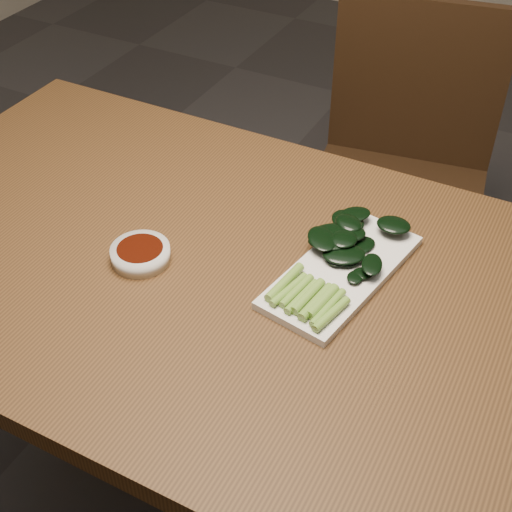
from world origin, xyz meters
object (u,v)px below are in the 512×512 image
(sauce_bowl, at_px, (141,254))
(table, at_px, (233,300))
(serving_plate, at_px, (341,271))
(chair_far, at_px, (400,167))
(gai_lan, at_px, (337,253))

(sauce_bowl, bearing_deg, table, 19.45)
(sauce_bowl, bearing_deg, serving_plate, 21.29)
(sauce_bowl, relative_size, serving_plate, 0.31)
(chair_far, distance_m, sauce_bowl, 0.93)
(table, height_order, serving_plate, serving_plate)
(chair_far, height_order, sauce_bowl, chair_far)
(table, bearing_deg, gai_lan, 30.67)
(table, relative_size, sauce_bowl, 14.14)
(chair_far, xyz_separation_m, sauce_bowl, (-0.19, -0.86, 0.28))
(sauce_bowl, xyz_separation_m, serving_plate, (0.31, 0.12, -0.01))
(sauce_bowl, xyz_separation_m, gai_lan, (0.29, 0.14, 0.01))
(serving_plate, xyz_separation_m, gai_lan, (-0.02, 0.02, 0.02))
(gai_lan, bearing_deg, chair_far, 97.86)
(table, distance_m, chair_far, 0.83)
(table, distance_m, gai_lan, 0.20)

